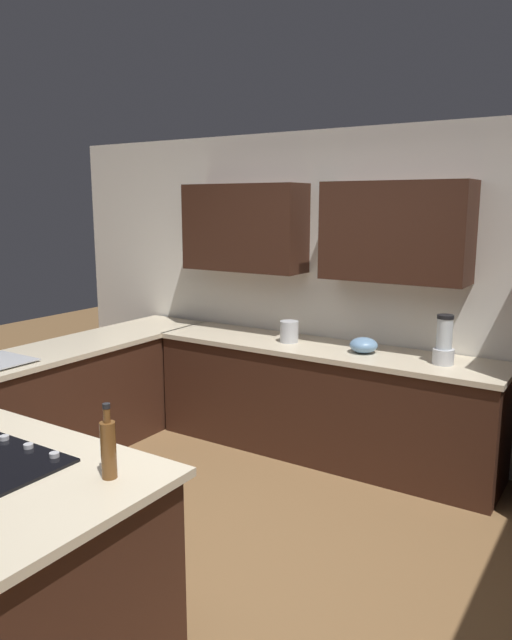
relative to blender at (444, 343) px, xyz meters
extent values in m
plane|color=brown|center=(0.85, 1.72, -1.05)|extent=(14.00, 14.00, 0.00)
cube|color=white|center=(0.85, -0.38, 0.25)|extent=(6.00, 0.10, 2.60)
cube|color=#381E14|center=(0.45, -0.16, 0.76)|extent=(1.10, 0.34, 0.74)
cube|color=#381E14|center=(1.80, -0.16, 0.76)|extent=(1.10, 0.34, 0.74)
cube|color=#381E14|center=(0.95, 0.00, -0.62)|extent=(2.80, 0.60, 0.86)
cube|color=beige|center=(0.95, 0.00, -0.17)|extent=(2.84, 0.64, 0.04)
cube|color=#381E14|center=(2.67, 1.17, -0.62)|extent=(0.60, 2.90, 0.86)
cube|color=beige|center=(2.67, 1.17, -0.17)|extent=(0.64, 2.94, 0.04)
cylinder|color=#B2B2B7|center=(0.99, 2.55, -0.13)|extent=(0.04, 0.04, 0.02)
cylinder|color=#B2B2B7|center=(1.17, 2.55, -0.13)|extent=(0.04, 0.04, 0.02)
cylinder|color=#B2B2B7|center=(1.35, 2.55, -0.13)|extent=(0.04, 0.04, 0.02)
cylinder|color=silver|center=(0.00, 0.00, -0.10)|extent=(0.15, 0.15, 0.11)
cylinder|color=silver|center=(0.00, 0.00, 0.07)|extent=(0.11, 0.11, 0.22)
cylinder|color=black|center=(0.00, 0.00, 0.19)|extent=(0.12, 0.12, 0.03)
ellipsoid|color=#668CB2|center=(0.60, 0.00, -0.09)|extent=(0.21, 0.21, 0.12)
cylinder|color=#B7BABF|center=(1.25, 0.00, -0.06)|extent=(0.15, 0.15, 0.17)
cylinder|color=brown|center=(0.65, 2.54, -0.03)|extent=(0.06, 0.06, 0.24)
cylinder|color=brown|center=(0.65, 2.54, 0.12)|extent=(0.03, 0.03, 0.06)
cylinder|color=black|center=(0.65, 2.54, 0.16)|extent=(0.03, 0.03, 0.02)
camera|label=1|loc=(-1.11, 4.16, 0.97)|focal=33.66mm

